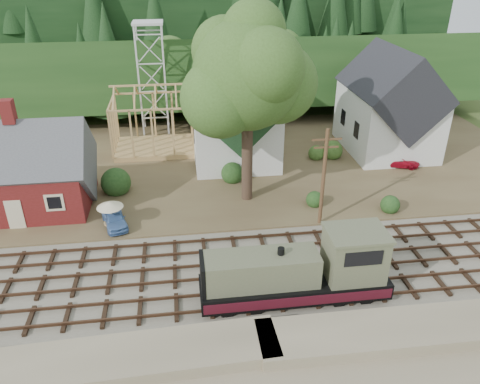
{
  "coord_description": "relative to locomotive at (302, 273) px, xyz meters",
  "views": [
    {
      "loc": [
        -3.31,
        -24.83,
        19.23
      ],
      "look_at": [
        0.87,
        6.0,
        3.0
      ],
      "focal_mm": 35.0,
      "sensor_mm": 36.0,
      "label": 1
    }
  ],
  "objects": [
    {
      "name": "embankment",
      "position": [
        -3.41,
        -5.5,
        -2.02
      ],
      "size": [
        64.0,
        5.0,
        1.6
      ],
      "primitive_type": "cube",
      "color": "#7F7259",
      "rests_on": "ground"
    },
    {
      "name": "railroad_bed",
      "position": [
        -3.41,
        3.0,
        -1.94
      ],
      "size": [
        64.0,
        11.0,
        0.16
      ],
      "primitive_type": "cube",
      "color": "#726B5B",
      "rests_on": "ground"
    },
    {
      "name": "big_tree",
      "position": [
        -1.24,
        13.08,
        8.2
      ],
      "size": [
        10.9,
        8.4,
        14.7
      ],
      "color": "#38281E",
      "rests_on": "village_flat"
    },
    {
      "name": "locomotive",
      "position": [
        0.0,
        0.0,
        0.0
      ],
      "size": [
        11.22,
        2.81,
        4.51
      ],
      "color": "black",
      "rests_on": "railroad_bed"
    },
    {
      "name": "ridge",
      "position": [
        -3.41,
        61.0,
        -2.02
      ],
      "size": [
        80.0,
        20.0,
        12.0
      ],
      "primitive_type": "cube",
      "color": "black",
      "rests_on": "ground"
    },
    {
      "name": "telegraph_pole_near",
      "position": [
        3.59,
        8.2,
        2.23
      ],
      "size": [
        2.2,
        0.28,
        8.0
      ],
      "color": "#4C331E",
      "rests_on": "ground"
    },
    {
      "name": "patio_set",
      "position": [
        -12.28,
        9.7,
        0.15
      ],
      "size": [
        1.97,
        1.97,
        2.2
      ],
      "color": "silver",
      "rests_on": "village_flat"
    },
    {
      "name": "car_blue",
      "position": [
        -12.14,
        9.96,
        -1.07
      ],
      "size": [
        2.55,
        4.11,
        1.31
      ],
      "primitive_type": "imported",
      "rotation": [
        0.0,
        0.0,
        0.28
      ],
      "color": "#5D89C7",
      "rests_on": "village_flat"
    },
    {
      "name": "church",
      "position": [
        -1.41,
        22.68,
        3.16
      ],
      "size": [
        8.4,
        15.17,
        13.0
      ],
      "color": "silver",
      "rests_on": "village_flat"
    },
    {
      "name": "hillside",
      "position": [
        -3.41,
        45.0,
        -2.02
      ],
      "size": [
        70.0,
        28.96,
        12.74
      ],
      "primitive_type": "cube",
      "rotation": [
        -0.17,
        0.0,
        0.0
      ],
      "color": "#1E3F19",
      "rests_on": "ground"
    },
    {
      "name": "farmhouse",
      "position": [
        14.59,
        22.0,
        2.85
      ],
      "size": [
        8.4,
        10.8,
        10.6
      ],
      "color": "silver",
      "rests_on": "village_flat"
    },
    {
      "name": "ground",
      "position": [
        -3.41,
        3.0,
        -2.02
      ],
      "size": [
        140.0,
        140.0,
        0.0
      ],
      "primitive_type": "plane",
      "color": "#384C1E",
      "rests_on": "ground"
    },
    {
      "name": "lattice_tower",
      "position": [
        -9.41,
        31.0,
        8.01
      ],
      "size": [
        3.2,
        3.2,
        12.12
      ],
      "color": "silver",
      "rests_on": "village_flat"
    },
    {
      "name": "timber_frame",
      "position": [
        -9.41,
        25.0,
        1.25
      ],
      "size": [
        8.2,
        6.2,
        6.99
      ],
      "color": "tan",
      "rests_on": "village_flat"
    },
    {
      "name": "village_flat",
      "position": [
        -3.41,
        21.0,
        -1.87
      ],
      "size": [
        64.0,
        26.0,
        0.3
      ],
      "primitive_type": "cube",
      "color": "brown",
      "rests_on": "ground"
    },
    {
      "name": "car_red",
      "position": [
        14.3,
        17.55,
        -1.18
      ],
      "size": [
        4.25,
        2.92,
        1.08
      ],
      "primitive_type": "imported",
      "rotation": [
        0.0,
        0.0,
        1.25
      ],
      "color": "#AC0D21",
      "rests_on": "village_flat"
    },
    {
      "name": "depot",
      "position": [
        -19.41,
        14.0,
        1.2
      ],
      "size": [
        10.8,
        7.41,
        9.0
      ],
      "color": "#581614",
      "rests_on": "village_flat"
    }
  ]
}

